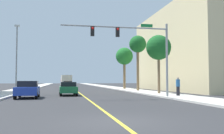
{
  "coord_description": "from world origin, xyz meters",
  "views": [
    {
      "loc": [
        -2.11,
        -9.64,
        1.58
      ],
      "look_at": [
        4.27,
        23.06,
        3.36
      ],
      "focal_mm": 40.63,
      "sensor_mm": 36.0,
      "label": 1
    }
  ],
  "objects_px": {
    "street_lamp": "(17,55)",
    "palm_far": "(124,57)",
    "delivery_truck": "(66,81)",
    "palm_near": "(159,48)",
    "palm_mid": "(138,45)",
    "car_gray": "(68,84)",
    "pedestrian": "(178,86)",
    "traffic_signal_mast": "(137,43)",
    "car_blue": "(28,89)",
    "car_green": "(68,88)"
  },
  "relations": [
    {
      "from": "palm_mid",
      "to": "pedestrian",
      "type": "relative_size",
      "value": 4.5
    },
    {
      "from": "palm_mid",
      "to": "car_blue",
      "type": "distance_m",
      "value": 18.75
    },
    {
      "from": "street_lamp",
      "to": "delivery_truck",
      "type": "bearing_deg",
      "value": 79.34
    },
    {
      "from": "palm_near",
      "to": "car_gray",
      "type": "relative_size",
      "value": 1.68
    },
    {
      "from": "car_blue",
      "to": "car_gray",
      "type": "bearing_deg",
      "value": -99.62
    },
    {
      "from": "street_lamp",
      "to": "palm_mid",
      "type": "height_order",
      "value": "palm_mid"
    },
    {
      "from": "delivery_truck",
      "to": "pedestrian",
      "type": "height_order",
      "value": "delivery_truck"
    },
    {
      "from": "car_gray",
      "to": "car_blue",
      "type": "bearing_deg",
      "value": -100.39
    },
    {
      "from": "traffic_signal_mast",
      "to": "street_lamp",
      "type": "xyz_separation_m",
      "value": [
        -11.7,
        8.83,
        -0.47
      ]
    },
    {
      "from": "car_blue",
      "to": "delivery_truck",
      "type": "distance_m",
      "value": 39.05
    },
    {
      "from": "palm_far",
      "to": "delivery_truck",
      "type": "xyz_separation_m",
      "value": [
        -9.83,
        19.36,
        -4.23
      ]
    },
    {
      "from": "traffic_signal_mast",
      "to": "car_gray",
      "type": "distance_m",
      "value": 32.39
    },
    {
      "from": "car_green",
      "to": "delivery_truck",
      "type": "xyz_separation_m",
      "value": [
        0.28,
        35.45,
        0.81
      ]
    },
    {
      "from": "palm_far",
      "to": "car_blue",
      "type": "xyz_separation_m",
      "value": [
        -13.76,
        -19.49,
        -5.0
      ]
    },
    {
      "from": "palm_mid",
      "to": "car_gray",
      "type": "bearing_deg",
      "value": 118.09
    },
    {
      "from": "palm_mid",
      "to": "pedestrian",
      "type": "bearing_deg",
      "value": -89.5
    },
    {
      "from": "palm_far",
      "to": "delivery_truck",
      "type": "distance_m",
      "value": 22.12
    },
    {
      "from": "traffic_signal_mast",
      "to": "car_gray",
      "type": "relative_size",
      "value": 2.46
    },
    {
      "from": "car_gray",
      "to": "car_blue",
      "type": "xyz_separation_m",
      "value": [
        -4.08,
        -29.42,
        0.03
      ]
    },
    {
      "from": "palm_near",
      "to": "car_blue",
      "type": "bearing_deg",
      "value": -167.24
    },
    {
      "from": "palm_near",
      "to": "pedestrian",
      "type": "bearing_deg",
      "value": -88.28
    },
    {
      "from": "traffic_signal_mast",
      "to": "palm_mid",
      "type": "height_order",
      "value": "palm_mid"
    },
    {
      "from": "palm_near",
      "to": "palm_far",
      "type": "height_order",
      "value": "palm_far"
    },
    {
      "from": "car_gray",
      "to": "pedestrian",
      "type": "distance_m",
      "value": 32.34
    },
    {
      "from": "traffic_signal_mast",
      "to": "car_gray",
      "type": "xyz_separation_m",
      "value": [
        -5.47,
        31.64,
        -4.22
      ]
    },
    {
      "from": "traffic_signal_mast",
      "to": "pedestrian",
      "type": "height_order",
      "value": "traffic_signal_mast"
    },
    {
      "from": "street_lamp",
      "to": "traffic_signal_mast",
      "type": "bearing_deg",
      "value": -37.04
    },
    {
      "from": "car_gray",
      "to": "pedestrian",
      "type": "height_order",
      "value": "pedestrian"
    },
    {
      "from": "street_lamp",
      "to": "car_blue",
      "type": "bearing_deg",
      "value": -72.02
    },
    {
      "from": "street_lamp",
      "to": "pedestrian",
      "type": "xyz_separation_m",
      "value": [
        16.01,
        -8.0,
        -3.46
      ]
    },
    {
      "from": "palm_far",
      "to": "pedestrian",
      "type": "height_order",
      "value": "palm_far"
    },
    {
      "from": "palm_near",
      "to": "palm_far",
      "type": "bearing_deg",
      "value": 89.89
    },
    {
      "from": "traffic_signal_mast",
      "to": "palm_near",
      "type": "relative_size",
      "value": 1.47
    },
    {
      "from": "street_lamp",
      "to": "palm_mid",
      "type": "xyz_separation_m",
      "value": [
        15.9,
        4.7,
        2.18
      ]
    },
    {
      "from": "palm_mid",
      "to": "palm_far",
      "type": "xyz_separation_m",
      "value": [
        0.01,
        8.19,
        -0.9
      ]
    },
    {
      "from": "pedestrian",
      "to": "car_blue",
      "type": "bearing_deg",
      "value": -89.31
    },
    {
      "from": "palm_near",
      "to": "car_green",
      "type": "bearing_deg",
      "value": 178.38
    },
    {
      "from": "car_gray",
      "to": "pedestrian",
      "type": "bearing_deg",
      "value": -74.89
    },
    {
      "from": "traffic_signal_mast",
      "to": "car_blue",
      "type": "relative_size",
      "value": 2.36
    },
    {
      "from": "car_green",
      "to": "car_gray",
      "type": "xyz_separation_m",
      "value": [
        0.43,
        26.02,
        0.02
      ]
    },
    {
      "from": "palm_far",
      "to": "delivery_truck",
      "type": "relative_size",
      "value": 0.83
    },
    {
      "from": "palm_mid",
      "to": "delivery_truck",
      "type": "xyz_separation_m",
      "value": [
        -9.82,
        27.55,
        -5.13
      ]
    },
    {
      "from": "traffic_signal_mast",
      "to": "pedestrian",
      "type": "distance_m",
      "value": 5.89
    },
    {
      "from": "palm_mid",
      "to": "car_green",
      "type": "bearing_deg",
      "value": -141.96
    },
    {
      "from": "palm_far",
      "to": "car_gray",
      "type": "relative_size",
      "value": 1.85
    },
    {
      "from": "delivery_truck",
      "to": "car_gray",
      "type": "bearing_deg",
      "value": -90.88
    },
    {
      "from": "street_lamp",
      "to": "palm_near",
      "type": "xyz_separation_m",
      "value": [
        15.87,
        -3.49,
        0.77
      ]
    },
    {
      "from": "pedestrian",
      "to": "palm_mid",
      "type": "bearing_deg",
      "value": -173.03
    },
    {
      "from": "street_lamp",
      "to": "palm_far",
      "type": "distance_m",
      "value": 20.51
    },
    {
      "from": "palm_near",
      "to": "palm_mid",
      "type": "distance_m",
      "value": 8.31
    }
  ]
}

